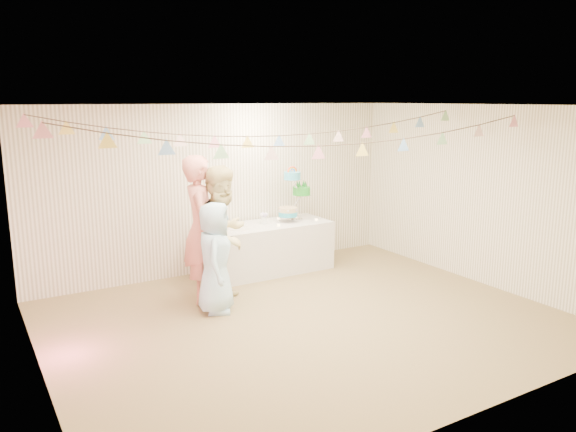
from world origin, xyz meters
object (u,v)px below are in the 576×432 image
person_adult_b (223,235)px  table (266,248)px  person_adult_a (201,229)px  cake_stand (294,196)px  person_child (215,258)px

person_adult_b → table: bearing=5.1°
person_adult_b → person_adult_a: bearing=108.5°
cake_stand → person_adult_a: person_adult_a is taller
table → cake_stand: 0.95m
table → person_adult_b: person_adult_b is taller
cake_stand → person_child: (-1.91, -1.21, -0.44)m
cake_stand → person_adult_a: bearing=-159.1°
cake_stand → person_adult_a: 2.04m
table → person_adult_a: size_ratio=1.04×
person_adult_b → person_child: size_ratio=1.29×
table → person_child: bearing=-139.7°
person_adult_a → person_child: (-0.02, -0.48, -0.27)m
person_child → table: bearing=-22.3°
table → person_child: person_child is taller
cake_stand → person_adult_a: (-1.90, -0.73, -0.17)m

